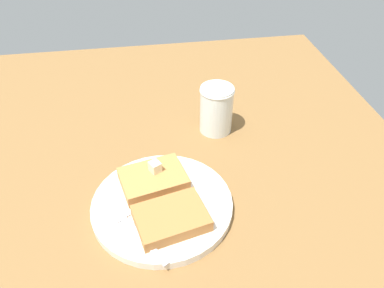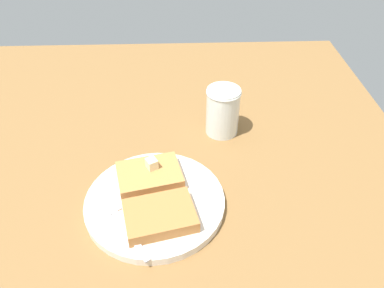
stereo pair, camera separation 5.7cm
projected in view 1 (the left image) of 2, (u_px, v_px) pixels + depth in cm
name	position (u px, v px, depth cm)	size (l,w,h in cm)	color
table_surface	(133.00, 182.00, 63.85)	(101.73, 101.73, 2.58)	brown
plate	(162.00, 204.00, 57.33)	(21.54, 21.54, 1.36)	silver
toast_slice_left	(153.00, 179.00, 59.35)	(7.32, 10.00, 1.98)	#BC7C3F
toast_slice_middle	(171.00, 218.00, 53.31)	(7.32, 10.00, 1.98)	#AA6C37
butter_pat_primary	(155.00, 167.00, 58.84)	(1.72, 1.54, 1.72)	beige
fork	(128.00, 223.00, 53.64)	(14.28, 9.78, 0.36)	silver
syrup_jar	(216.00, 110.00, 70.45)	(6.44, 6.44, 9.28)	#5D2407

